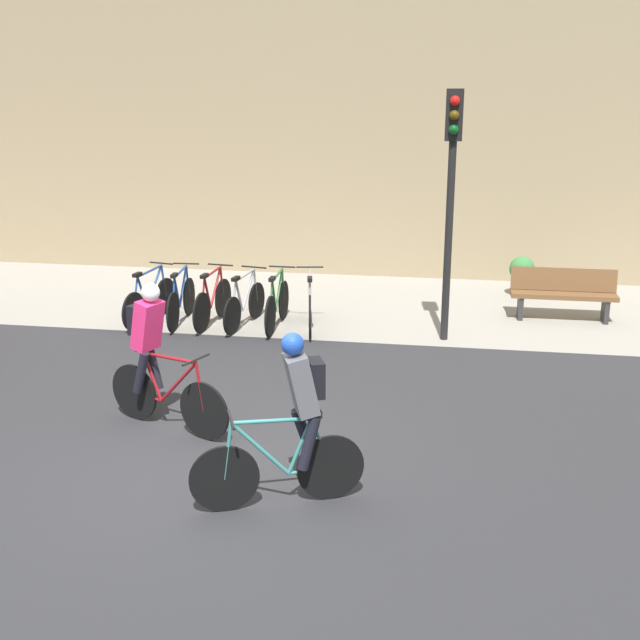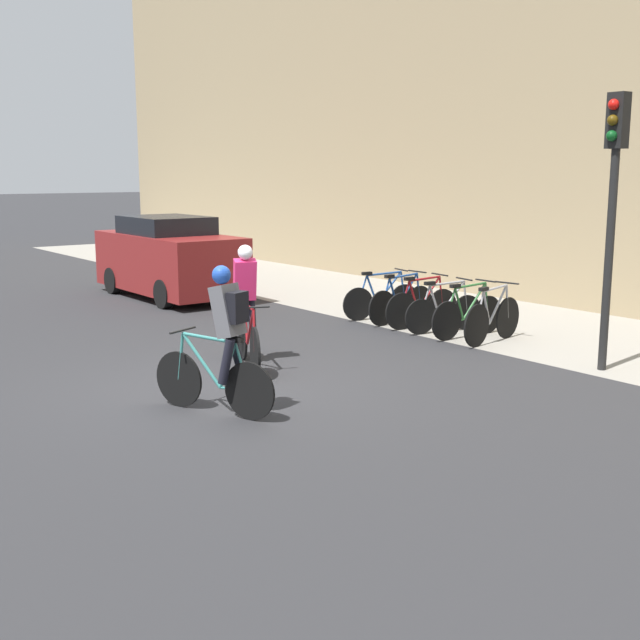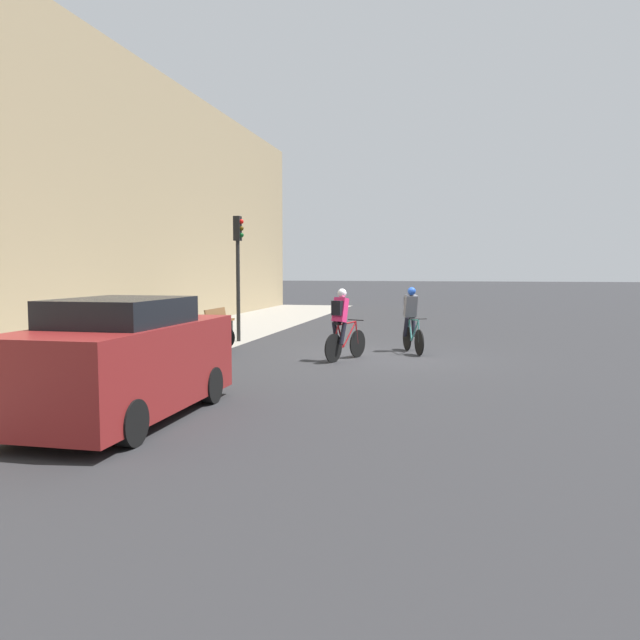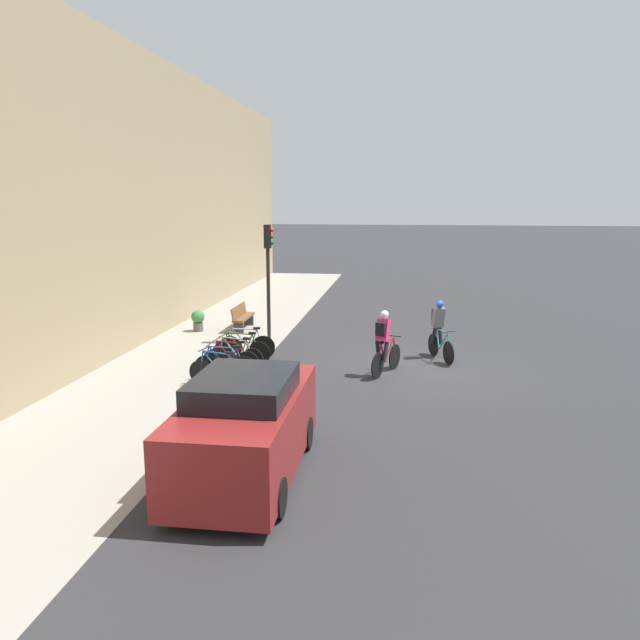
{
  "view_description": "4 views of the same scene",
  "coord_description": "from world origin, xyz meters",
  "px_view_note": "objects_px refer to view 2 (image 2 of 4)",
  "views": [
    {
      "loc": [
        2.43,
        -7.64,
        4.09
      ],
      "look_at": [
        0.79,
        2.61,
        0.93
      ],
      "focal_mm": 45.0,
      "sensor_mm": 36.0,
      "label": 1
    },
    {
      "loc": [
        9.02,
        -5.26,
        2.84
      ],
      "look_at": [
        0.6,
        1.14,
        0.89
      ],
      "focal_mm": 45.0,
      "sensor_mm": 36.0,
      "label": 2
    },
    {
      "loc": [
        -16.09,
        -1.86,
        2.29
      ],
      "look_at": [
        0.26,
        1.76,
        0.91
      ],
      "focal_mm": 35.0,
      "sensor_mm": 36.0,
      "label": 3
    },
    {
      "loc": [
        -17.47,
        0.38,
        4.74
      ],
      "look_at": [
        -1.4,
        2.63,
        1.58
      ],
      "focal_mm": 35.0,
      "sensor_mm": 36.0,
      "label": 4
    }
  ],
  "objects_px": {
    "cyclist_pink": "(246,302)",
    "parked_bike_2": "(422,306)",
    "parked_bike_1": "(401,302)",
    "parked_car": "(169,258)",
    "parked_bike_4": "(467,314)",
    "traffic_light_pole": "(613,182)",
    "parked_bike_5": "(493,318)",
    "cyclist_grey": "(224,337)",
    "parked_bike_0": "(381,299)",
    "parked_bike_3": "(444,311)"
  },
  "relations": [
    {
      "from": "parked_bike_4",
      "to": "parked_bike_5",
      "type": "xyz_separation_m",
      "value": [
        0.56,
        0.0,
        0.01
      ]
    },
    {
      "from": "cyclist_grey",
      "to": "parked_car",
      "type": "bearing_deg",
      "value": 157.11
    },
    {
      "from": "traffic_light_pole",
      "to": "parked_bike_3",
      "type": "bearing_deg",
      "value": 176.62
    },
    {
      "from": "parked_bike_3",
      "to": "parked_bike_5",
      "type": "relative_size",
      "value": 0.97
    },
    {
      "from": "cyclist_pink",
      "to": "parked_car",
      "type": "height_order",
      "value": "parked_car"
    },
    {
      "from": "cyclist_grey",
      "to": "parked_bike_4",
      "type": "relative_size",
      "value": 1.05
    },
    {
      "from": "parked_bike_4",
      "to": "parked_bike_1",
      "type": "bearing_deg",
      "value": -180.0
    },
    {
      "from": "cyclist_pink",
      "to": "parked_bike_2",
      "type": "relative_size",
      "value": 1.09
    },
    {
      "from": "cyclist_pink",
      "to": "parked_bike_5",
      "type": "bearing_deg",
      "value": 74.23
    },
    {
      "from": "cyclist_pink",
      "to": "parked_bike_0",
      "type": "height_order",
      "value": "cyclist_pink"
    },
    {
      "from": "cyclist_grey",
      "to": "parked_bike_5",
      "type": "bearing_deg",
      "value": 98.33
    },
    {
      "from": "parked_bike_2",
      "to": "parked_car",
      "type": "distance_m",
      "value": 6.49
    },
    {
      "from": "cyclist_pink",
      "to": "traffic_light_pole",
      "type": "height_order",
      "value": "traffic_light_pole"
    },
    {
      "from": "parked_bike_5",
      "to": "parked_car",
      "type": "relative_size",
      "value": 0.39
    },
    {
      "from": "parked_bike_1",
      "to": "parked_bike_3",
      "type": "height_order",
      "value": "parked_bike_1"
    },
    {
      "from": "parked_bike_1",
      "to": "parked_bike_3",
      "type": "bearing_deg",
      "value": -0.02
    },
    {
      "from": "cyclist_grey",
      "to": "parked_bike_5",
      "type": "distance_m",
      "value": 5.78
    },
    {
      "from": "parked_car",
      "to": "parked_bike_5",
      "type": "bearing_deg",
      "value": 14.56
    },
    {
      "from": "parked_bike_1",
      "to": "parked_bike_2",
      "type": "bearing_deg",
      "value": 0.09
    },
    {
      "from": "cyclist_pink",
      "to": "parked_bike_0",
      "type": "relative_size",
      "value": 1.07
    },
    {
      "from": "parked_bike_1",
      "to": "traffic_light_pole",
      "type": "height_order",
      "value": "traffic_light_pole"
    },
    {
      "from": "cyclist_grey",
      "to": "parked_bike_3",
      "type": "distance_m",
      "value": 6.05
    },
    {
      "from": "parked_bike_2",
      "to": "parked_bike_4",
      "type": "relative_size",
      "value": 0.96
    },
    {
      "from": "parked_bike_3",
      "to": "parked_bike_4",
      "type": "xyz_separation_m",
      "value": [
        0.56,
        0.0,
        0.02
      ]
    },
    {
      "from": "parked_bike_1",
      "to": "parked_bike_4",
      "type": "distance_m",
      "value": 1.69
    },
    {
      "from": "parked_bike_0",
      "to": "parked_bike_3",
      "type": "bearing_deg",
      "value": 0.01
    },
    {
      "from": "parked_bike_1",
      "to": "parked_bike_4",
      "type": "bearing_deg",
      "value": 0.0
    },
    {
      "from": "parked_bike_5",
      "to": "parked_car",
      "type": "bearing_deg",
      "value": -165.44
    },
    {
      "from": "cyclist_pink",
      "to": "parked_bike_2",
      "type": "height_order",
      "value": "cyclist_pink"
    },
    {
      "from": "parked_car",
      "to": "cyclist_pink",
      "type": "bearing_deg",
      "value": -17.49
    },
    {
      "from": "parked_bike_1",
      "to": "parked_bike_2",
      "type": "relative_size",
      "value": 1.03
    },
    {
      "from": "parked_bike_0",
      "to": "parked_car",
      "type": "height_order",
      "value": "parked_car"
    },
    {
      "from": "parked_bike_4",
      "to": "traffic_light_pole",
      "type": "bearing_deg",
      "value": -4.06
    },
    {
      "from": "parked_bike_2",
      "to": "parked_bike_3",
      "type": "height_order",
      "value": "parked_bike_2"
    },
    {
      "from": "parked_bike_0",
      "to": "parked_bike_5",
      "type": "xyz_separation_m",
      "value": [
        2.81,
        0.0,
        0.02
      ]
    },
    {
      "from": "parked_bike_0",
      "to": "parked_bike_1",
      "type": "relative_size",
      "value": 0.99
    },
    {
      "from": "parked_bike_4",
      "to": "parked_car",
      "type": "relative_size",
      "value": 0.4
    },
    {
      "from": "cyclist_pink",
      "to": "parked_bike_4",
      "type": "relative_size",
      "value": 1.05
    },
    {
      "from": "parked_bike_1",
      "to": "traffic_light_pole",
      "type": "xyz_separation_m",
      "value": [
        4.49,
        -0.2,
        2.3
      ]
    },
    {
      "from": "traffic_light_pole",
      "to": "parked_car",
      "type": "relative_size",
      "value": 0.91
    },
    {
      "from": "parked_bike_3",
      "to": "parked_car",
      "type": "xyz_separation_m",
      "value": [
        -6.71,
        -2.03,
        0.51
      ]
    },
    {
      "from": "parked_bike_0",
      "to": "parked_bike_2",
      "type": "distance_m",
      "value": 1.12
    },
    {
      "from": "parked_bike_1",
      "to": "parked_bike_4",
      "type": "xyz_separation_m",
      "value": [
        1.69,
        0.0,
        0.0
      ]
    },
    {
      "from": "parked_bike_4",
      "to": "parked_car",
      "type": "bearing_deg",
      "value": -164.37
    },
    {
      "from": "parked_bike_1",
      "to": "parked_car",
      "type": "height_order",
      "value": "parked_car"
    },
    {
      "from": "cyclist_grey",
      "to": "parked_bike_5",
      "type": "height_order",
      "value": "cyclist_grey"
    },
    {
      "from": "parked_bike_1",
      "to": "parked_bike_5",
      "type": "relative_size",
      "value": 1.0
    },
    {
      "from": "cyclist_grey",
      "to": "parked_bike_0",
      "type": "height_order",
      "value": "cyclist_grey"
    },
    {
      "from": "traffic_light_pole",
      "to": "cyclist_pink",
      "type": "bearing_deg",
      "value": -130.89
    },
    {
      "from": "parked_bike_1",
      "to": "parked_car",
      "type": "xyz_separation_m",
      "value": [
        -5.59,
        -2.03,
        0.5
      ]
    }
  ]
}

